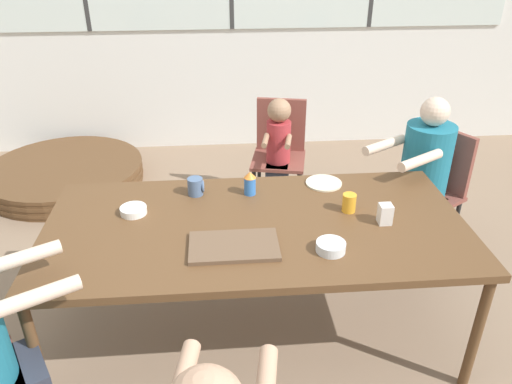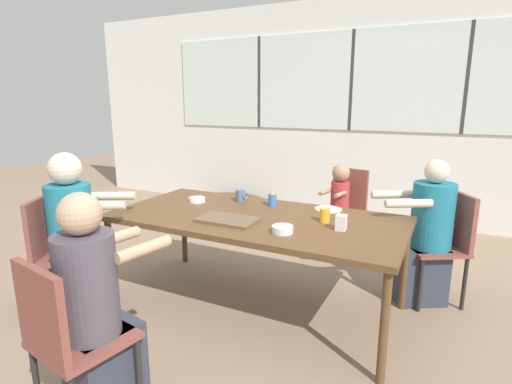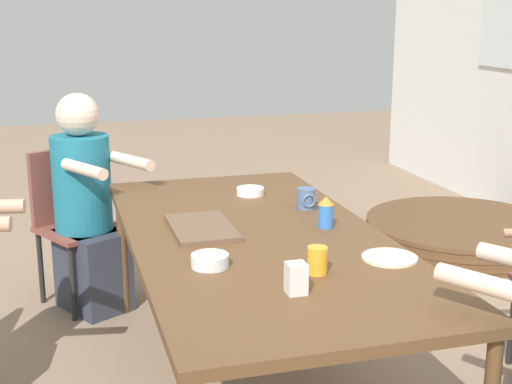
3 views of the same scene
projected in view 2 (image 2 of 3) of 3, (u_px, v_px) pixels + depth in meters
name	position (u px, v px, depth m)	size (l,w,h in m)	color
ground_plane	(256.00, 305.00, 3.09)	(16.00, 16.00, 0.00)	#8C725B
wall_back_with_windows	(351.00, 109.00, 5.15)	(8.40, 0.08, 2.80)	silver
dining_table	(256.00, 222.00, 2.93)	(2.12, 1.02, 0.72)	brown
chair_for_woman_green_shirt	(64.00, 333.00, 1.82)	(0.46, 0.46, 0.87)	brown
chair_for_man_blue_shirt	(55.00, 245.00, 2.91)	(0.54, 0.54, 0.87)	brown
chair_for_man_teal_shirt	(447.00, 238.00, 3.07)	(0.55, 0.55, 0.87)	brown
chair_for_toddler	(345.00, 203.00, 4.09)	(0.47, 0.47, 0.87)	brown
person_woman_green_shirt	(96.00, 316.00, 1.94)	(0.36, 0.55, 1.15)	#333847
person_man_blue_shirt	(77.00, 241.00, 2.91)	(0.64, 0.55, 1.20)	#333847
person_man_teal_shirt	(426.00, 239.00, 3.06)	(0.63, 0.54, 1.13)	#333847
person_toddler	(338.00, 212.00, 3.99)	(0.25, 0.36, 0.94)	#333847
food_tray_dark	(228.00, 220.00, 2.79)	(0.42, 0.25, 0.02)	brown
coffee_mug	(241.00, 196.00, 3.33)	(0.09, 0.08, 0.10)	slate
sippy_cup	(272.00, 198.00, 3.18)	(0.07, 0.07, 0.14)	blue
juice_glass	(325.00, 215.00, 2.77)	(0.07, 0.07, 0.10)	gold
milk_carton_small	(341.00, 223.00, 2.59)	(0.06, 0.06, 0.10)	silver
bowl_white_shallow	(197.00, 200.00, 3.32)	(0.14, 0.14, 0.04)	white
bowl_cereal	(283.00, 229.00, 2.55)	(0.14, 0.14, 0.05)	silver
plate_tortillas	(328.00, 209.00, 3.08)	(0.21, 0.21, 0.01)	beige
folded_table_stack	(220.00, 210.00, 5.43)	(1.33, 1.33, 0.18)	brown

